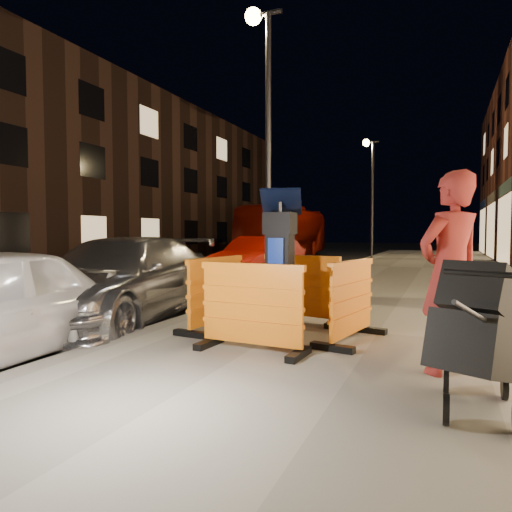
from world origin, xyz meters
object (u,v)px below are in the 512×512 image
at_px(barrier_bldgside, 352,301).
at_px(man, 450,273).
at_px(car_silver, 121,321).
at_px(stroller, 479,339).
at_px(barrier_front, 252,308).
at_px(car_red, 259,282).
at_px(parking_kiosk, 280,267).
at_px(barrier_kerbside, 216,293).
at_px(bus_doubledecker, 286,258).
at_px(barrier_back, 301,289).

xyz_separation_m(barrier_bldgside, man, (1.12, -0.95, 0.47)).
relative_size(car_silver, stroller, 4.48).
bearing_deg(barrier_front, car_red, 115.53).
relative_size(parking_kiosk, barrier_kerbside, 1.40).
bearing_deg(barrier_kerbside, bus_doubledecker, 23.04).
bearing_deg(parking_kiosk, barrier_bldgside, 8.86).
bearing_deg(bus_doubledecker, stroller, -70.65).
xyz_separation_m(barrier_kerbside, bus_doubledecker, (-5.80, 19.99, -0.66)).
bearing_deg(stroller, barrier_kerbside, 174.74).
xyz_separation_m(parking_kiosk, barrier_back, (0.00, 0.95, -0.40)).
height_order(barrier_back, bus_doubledecker, bus_doubledecker).
distance_m(bus_doubledecker, man, 22.75).
distance_m(barrier_kerbside, man, 3.20).
distance_m(car_silver, car_red, 6.48).
height_order(barrier_bldgside, man, man).
bearing_deg(man, barrier_kerbside, -62.82).
relative_size(barrier_back, barrier_kerbside, 1.00).
bearing_deg(barrier_back, barrier_front, -78.14).
xyz_separation_m(parking_kiosk, stroller, (2.27, -1.85, -0.36)).
height_order(barrier_kerbside, bus_doubledecker, bus_doubledecker).
bearing_deg(bus_doubledecker, barrier_bldgside, -72.01).
height_order(barrier_bldgside, bus_doubledecker, bus_doubledecker).
height_order(barrier_back, barrier_kerbside, same).
height_order(car_red, man, man).
distance_m(man, stroller, 1.01).
relative_size(barrier_kerbside, car_red, 0.31).
bearing_deg(car_silver, man, -25.24).
distance_m(barrier_kerbside, car_silver, 2.24).
relative_size(parking_kiosk, barrier_front, 1.40).
xyz_separation_m(barrier_front, barrier_back, (-0.00, 1.90, 0.00)).
bearing_deg(barrier_front, car_silver, 158.05).
relative_size(barrier_kerbside, bus_doubledecker, 0.12).
relative_size(barrier_back, stroller, 1.18).
bearing_deg(barrier_front, man, 3.93).
bearing_deg(barrier_bldgside, barrier_back, 55.86).
distance_m(barrier_back, barrier_bldgside, 1.34).
distance_m(car_red, bus_doubledecker, 13.48).
bearing_deg(car_red, barrier_back, -59.20).
xyz_separation_m(barrier_front, stroller, (2.27, -0.90, 0.04)).
xyz_separation_m(barrier_back, car_red, (-3.16, 6.05, -0.66)).
bearing_deg(bus_doubledecker, car_red, -77.62).
height_order(parking_kiosk, bus_doubledecker, parking_kiosk).
bearing_deg(barrier_back, man, -30.69).
distance_m(barrier_bldgside, stroller, 2.27).
height_order(barrier_kerbside, stroller, stroller).
relative_size(car_silver, car_red, 1.17).
bearing_deg(barrier_back, barrier_bldgside, -33.14).
xyz_separation_m(barrier_bldgside, stroller, (1.32, -1.85, 0.04)).
bearing_deg(barrier_kerbside, car_red, 24.37).
relative_size(car_silver, bus_doubledecker, 0.45).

